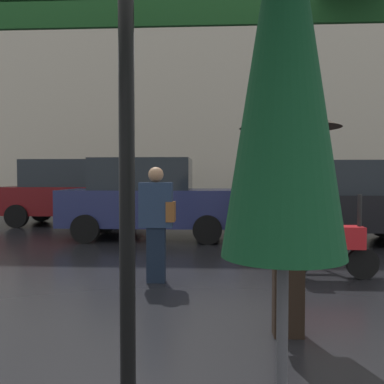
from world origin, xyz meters
TOP-DOWN VIEW (x-y plane):
  - folded_patio_umbrella_near at (0.89, -1.35)m, footprint 0.39×0.39m
  - pedestrian_with_umbrella at (1.37, 1.23)m, footprint 0.92×0.92m
  - pedestrian_with_bag at (-0.12, 3.13)m, footprint 0.50×0.24m
  - parked_scooter at (2.29, 3.47)m, footprint 1.46×0.32m
  - parked_car_left at (3.38, 6.80)m, footprint 4.27×2.00m
  - parked_car_right at (-3.70, 9.93)m, footprint 4.40×1.91m
  - parked_car_distant at (-0.90, 7.31)m, footprint 4.20×1.93m
  - street_signpost at (2.07, 5.22)m, footprint 1.08×0.08m
  - building_block at (0.00, 15.19)m, footprint 18.69×2.04m

SIDE VIEW (x-z plane):
  - parked_scooter at x=2.29m, z-range -0.06..1.17m
  - pedestrian_with_bag at x=-0.12m, z-range 0.11..1.74m
  - parked_car_left at x=3.38m, z-range 0.02..1.86m
  - parked_car_distant at x=-0.90m, z-range 0.01..1.93m
  - parked_car_right at x=-3.70m, z-range 0.01..2.01m
  - pedestrian_with_umbrella at x=1.37m, z-range 0.52..2.67m
  - street_signpost at x=2.07m, z-range 0.31..3.22m
  - folded_patio_umbrella_near at x=0.89m, z-range 0.54..3.03m
  - building_block at x=0.00m, z-range 0.00..15.49m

